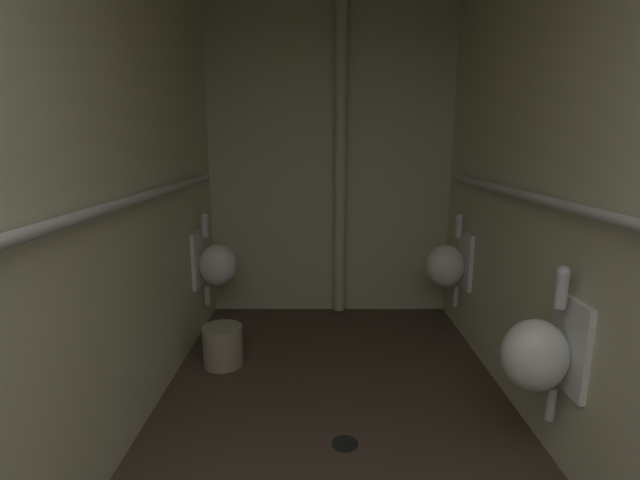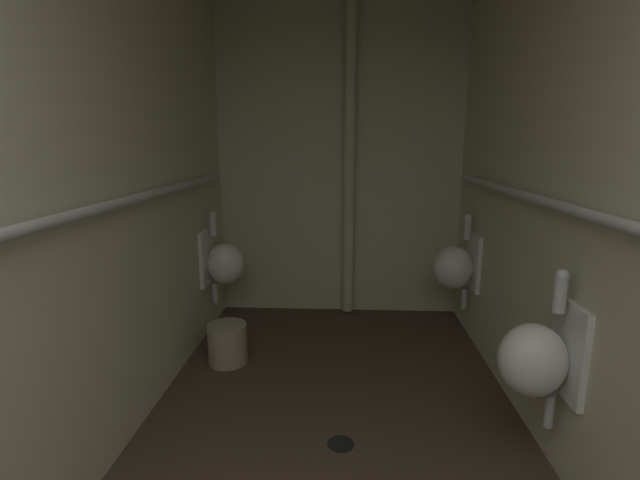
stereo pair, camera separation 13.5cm
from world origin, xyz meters
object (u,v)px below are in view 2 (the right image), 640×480
object	(u,v)px
floor_drain	(341,444)
waste_bin	(228,343)
urinal_right_far	(456,266)
standpipe_back_wall	(349,164)
urinal_right_mid	(537,358)
urinal_left_mid	(223,262)

from	to	relation	value
floor_drain	waste_bin	distance (m)	1.20
urinal_right_far	standpipe_back_wall	distance (m)	1.24
urinal_right_mid	standpipe_back_wall	distance (m)	2.36
standpipe_back_wall	urinal_right_far	bearing A→B (deg)	-31.73
floor_drain	waste_bin	size ratio (longest dim) A/B	0.49
waste_bin	standpipe_back_wall	bearing A→B (deg)	50.21
urinal_left_mid	standpipe_back_wall	distance (m)	1.36
urinal_right_far	urinal_right_mid	bearing A→B (deg)	-90.00
urinal_right_far	standpipe_back_wall	xyz separation A→B (m)	(-0.84, 0.52, 0.76)
floor_drain	waste_bin	world-z (taller)	waste_bin
waste_bin	urinal_right_mid	bearing A→B (deg)	-31.68
standpipe_back_wall	waste_bin	size ratio (longest dim) A/B	9.35
waste_bin	urinal_left_mid	bearing A→B (deg)	105.82
urinal_left_mid	floor_drain	distance (m)	1.81
urinal_right_far	floor_drain	bearing A→B (deg)	-122.36
urinal_left_mid	floor_drain	bearing A→B (deg)	-55.75
standpipe_back_wall	waste_bin	bearing A→B (deg)	-129.79
urinal_left_mid	floor_drain	xyz separation A→B (m)	(0.96, -1.42, -0.59)
standpipe_back_wall	urinal_right_mid	bearing A→B (deg)	-68.04
urinal_right_mid	floor_drain	world-z (taller)	urinal_right_mid
urinal_right_far	floor_drain	world-z (taller)	urinal_right_far
standpipe_back_wall	floor_drain	size ratio (longest dim) A/B	19.03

